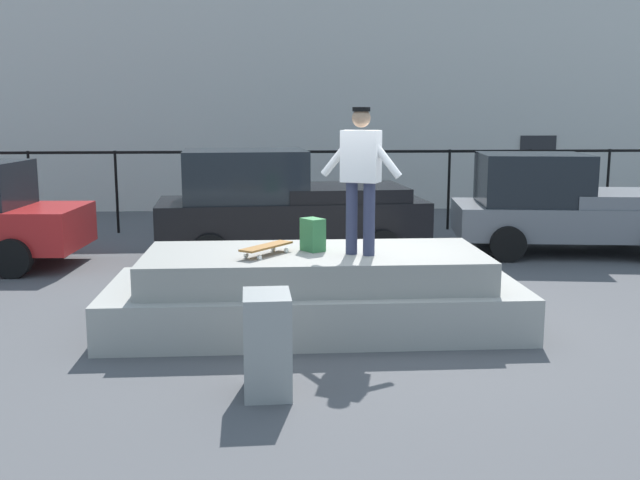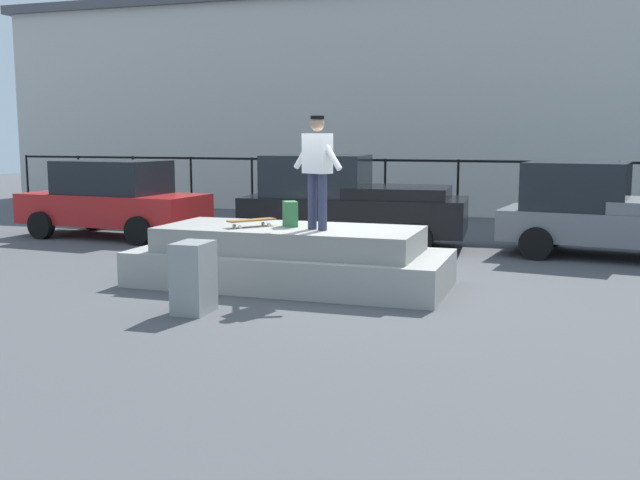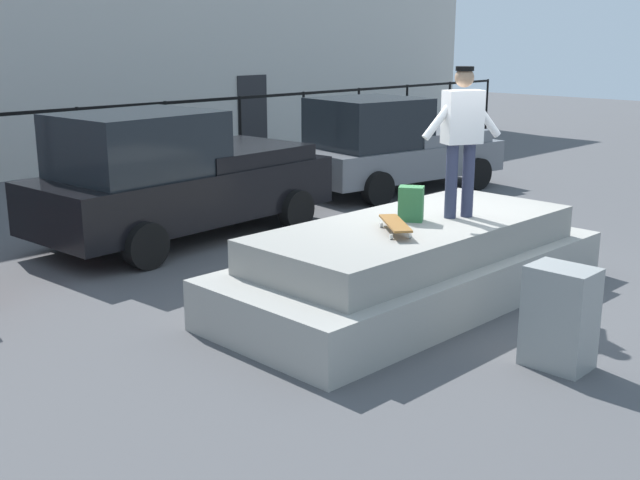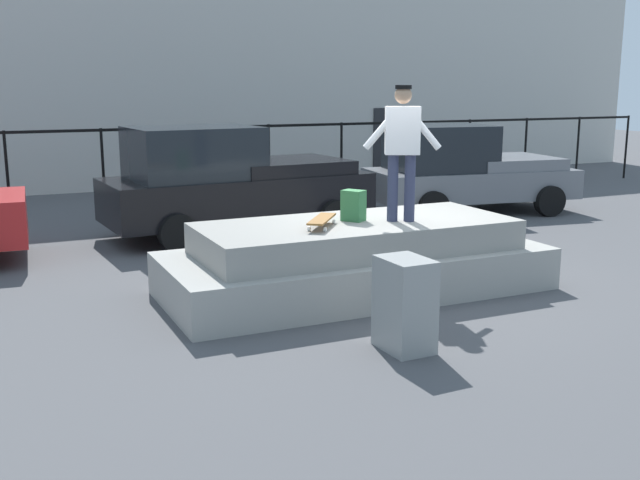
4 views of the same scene
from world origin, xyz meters
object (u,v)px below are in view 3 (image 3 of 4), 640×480
car_black_pickup_mid (176,177)px  utility_box (560,317)px  skateboarder (462,131)px  car_grey_pickup_far (390,145)px  skateboard (395,224)px  backpack (411,204)px

car_black_pickup_mid → utility_box: car_black_pickup_mid is taller
skateboarder → car_grey_pickup_far: (4.41, 4.77, -1.05)m
car_black_pickup_mid → car_grey_pickup_far: 5.27m
skateboard → car_black_pickup_mid: size_ratio=0.16×
skateboarder → car_black_pickup_mid: skateboarder is taller
backpack → car_black_pickup_mid: (-0.30, 4.27, -0.18)m
skateboarder → skateboard: skateboarder is taller
skateboard → car_grey_pickup_far: 7.28m
skateboarder → car_grey_pickup_far: size_ratio=0.39×
backpack → skateboarder: bearing=31.3°
skateboarder → car_black_pickup_mid: bearing=100.6°
car_black_pickup_mid → car_grey_pickup_far: bearing=2.5°
skateboard → car_black_pickup_mid: bearing=86.6°
skateboard → car_grey_pickup_far: (5.53, 4.73, -0.13)m
skateboarder → car_grey_pickup_far: skateboarder is taller
backpack → car_grey_pickup_far: car_grey_pickup_far is taller
car_grey_pickup_far → backpack: bearing=-137.8°
skateboard → utility_box: bearing=-89.8°
car_black_pickup_mid → skateboard: bearing=-93.4°
car_grey_pickup_far → utility_box: 8.72m
skateboarder → utility_box: 2.69m
skateboard → car_black_pickup_mid: 4.52m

